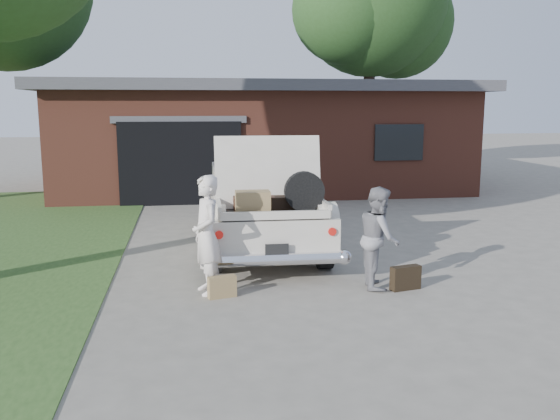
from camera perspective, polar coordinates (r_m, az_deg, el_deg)
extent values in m
plane|color=gray|center=(8.35, 0.64, -8.17)|extent=(90.00, 90.00, 0.00)
cube|color=brown|center=(19.50, -2.07, 6.75)|extent=(12.00, 7.00, 3.00)
cube|color=#4C4C51|center=(19.47, -2.10, 11.60)|extent=(12.80, 7.80, 0.30)
cube|color=black|center=(15.95, -9.54, 4.45)|extent=(3.20, 0.30, 2.20)
cube|color=#4C4C51|center=(15.81, -9.66, 8.58)|extent=(3.50, 0.12, 0.18)
cube|color=black|center=(16.87, 11.36, 6.40)|extent=(1.40, 0.08, 1.00)
cylinder|color=#38281E|center=(24.00, 8.52, 9.99)|extent=(0.44, 0.44, 5.29)
sphere|color=#284D1F|center=(24.33, 8.78, 19.36)|extent=(5.82, 5.82, 5.82)
sphere|color=#284D1F|center=(25.18, 11.28, 17.23)|extent=(4.36, 4.36, 4.36)
sphere|color=#284D1F|center=(23.25, 6.43, 18.68)|extent=(4.07, 4.07, 4.07)
cube|color=beige|center=(11.07, -2.03, -0.28)|extent=(2.02, 5.08, 0.65)
cube|color=beige|center=(11.28, -2.20, 2.89)|extent=(1.70, 2.05, 0.52)
cube|color=black|center=(12.23, -2.64, 3.34)|extent=(1.56, 0.11, 0.44)
cube|color=black|center=(10.34, -1.69, 2.13)|extent=(1.56, 0.11, 0.44)
cylinder|color=black|center=(9.41, -6.37, -4.04)|extent=(0.24, 0.67, 0.66)
cylinder|color=black|center=(9.61, 4.28, -3.71)|extent=(0.24, 0.67, 0.66)
cylinder|color=black|center=(12.76, -6.76, -0.33)|extent=(0.24, 0.67, 0.66)
cylinder|color=black|center=(12.90, 1.14, -0.14)|extent=(0.24, 0.67, 0.66)
cylinder|color=silver|center=(8.62, -0.32, -4.79)|extent=(2.07, 0.22, 0.18)
cylinder|color=#A5140F|center=(8.54, -5.89, -2.35)|extent=(0.12, 0.10, 0.12)
cylinder|color=#A5140F|center=(8.74, 5.00, -2.04)|extent=(0.12, 0.10, 0.12)
cube|color=black|center=(8.57, -0.30, -3.84)|extent=(0.34, 0.03, 0.17)
cube|color=black|center=(9.13, -0.85, -0.26)|extent=(1.58, 1.14, 0.04)
cube|color=beige|center=(9.06, -5.92, 0.25)|extent=(0.08, 1.11, 0.18)
cube|color=beige|center=(9.25, 4.11, 0.48)|extent=(0.08, 1.11, 0.18)
cube|color=beige|center=(8.58, -0.41, -0.51)|extent=(1.61, 0.09, 0.12)
cube|color=beige|center=(9.47, -1.17, 3.69)|extent=(1.70, 0.32, 1.14)
cube|color=#4D2D21|center=(9.33, -2.55, 0.72)|extent=(0.65, 0.43, 0.21)
cube|color=#9E8050|center=(8.85, -2.64, 0.70)|extent=(0.52, 0.35, 0.35)
cube|color=black|center=(9.38, 0.14, 0.77)|extent=(0.67, 0.44, 0.20)
cylinder|color=black|center=(9.11, 2.35, 1.80)|extent=(0.62, 0.17, 0.62)
imported|color=silver|center=(8.29, -7.09, -2.40)|extent=(0.53, 0.69, 1.67)
imported|color=gray|center=(8.65, 9.51, -2.61)|extent=(0.66, 0.79, 1.47)
cube|color=#9D8150|center=(8.24, -5.60, -7.37)|extent=(0.41, 0.22, 0.30)
cube|color=black|center=(8.72, 11.99, -6.40)|extent=(0.47, 0.24, 0.35)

